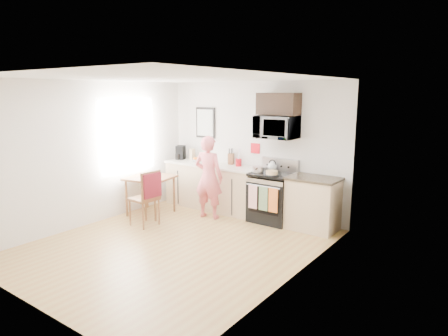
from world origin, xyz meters
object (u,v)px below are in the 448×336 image
Objects in this scene: microwave at (277,127)px; chair at (149,191)px; person at (209,177)px; dining_table at (150,181)px; range at (272,199)px; cake at (272,173)px.

chair is at bearing -133.72° from microwave.
person is 1.93× the size of dining_table.
chair reaches higher than dining_table.
dining_table is (-2.17, -1.03, 0.23)m from range.
chair is at bearing -140.47° from cake.
microwave is (-0.00, 0.10, 1.32)m from range.
dining_table is 2.42m from cake.
dining_table is at bearing -152.48° from microwave.
person is 1.19m from dining_table.
chair is (0.56, -0.56, -0.01)m from dining_table.
range is at bearing 113.78° from cake.
person is 6.27× the size of cake.
microwave is 1.59m from person.
person is at bearing -150.17° from microwave.
cake is (1.70, 1.40, 0.30)m from chair.
dining_table is (-2.17, -1.13, -1.09)m from microwave.
person reaches higher than chair.
microwave is at bearing 27.52° from dining_table.
chair is 4.03× the size of cake.
dining_table is at bearing 15.45° from person.
range is 1.33m from microwave.
microwave is 2.99× the size of cake.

